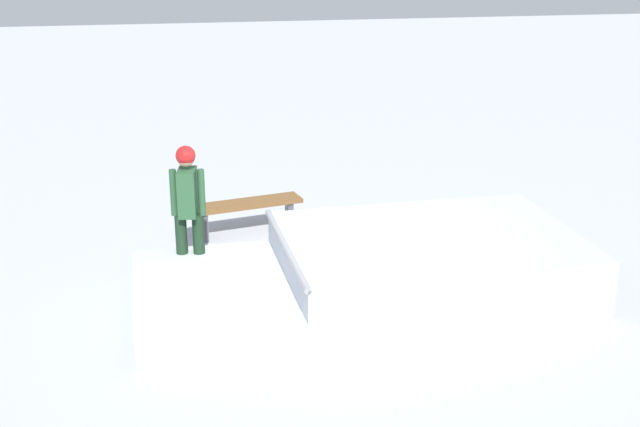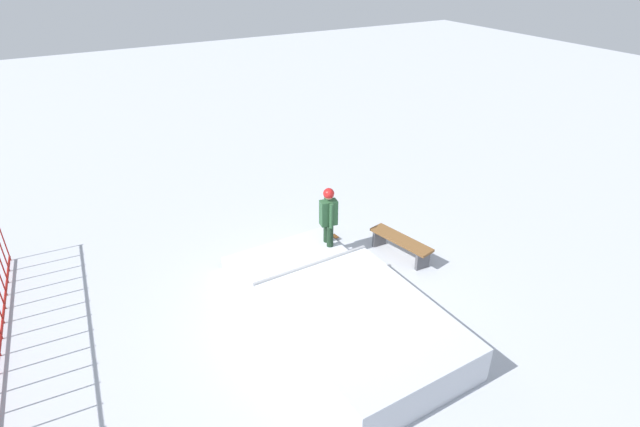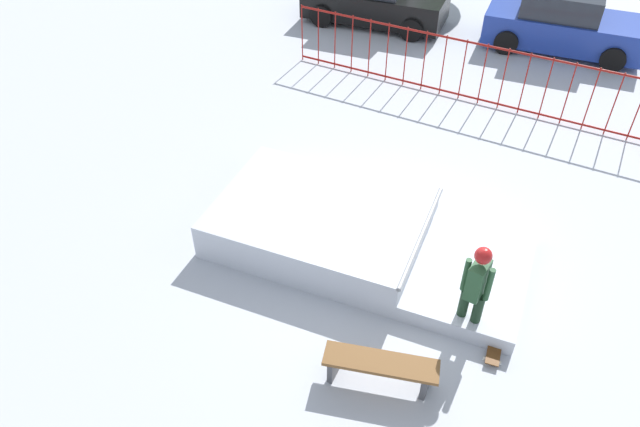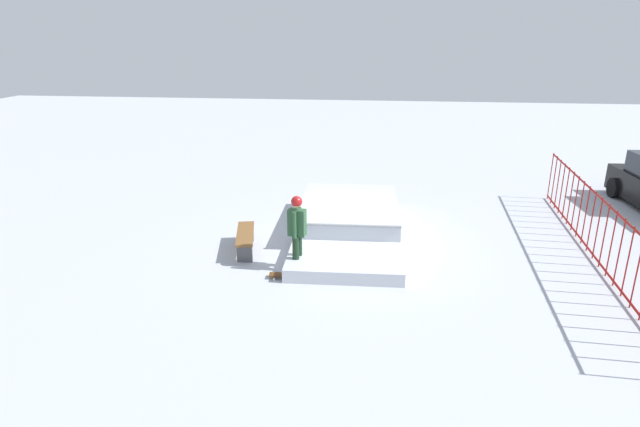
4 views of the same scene
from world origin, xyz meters
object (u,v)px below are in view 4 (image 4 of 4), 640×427
at_px(skate_ramp, 348,222).
at_px(park_bench, 245,237).
at_px(skateboard, 288,275).
at_px(skater, 297,227).

height_order(skate_ramp, park_bench, skate_ramp).
distance_m(skate_ramp, skateboard, 3.12).
height_order(skate_ramp, skateboard, skate_ramp).
xyz_separation_m(skate_ramp, skater, (2.41, -0.98, 0.69)).
height_order(skate_ramp, skater, skater).
relative_size(skate_ramp, skater, 3.18).
bearing_deg(skater, park_bench, -22.60).
relative_size(skate_ramp, skateboard, 6.75).
distance_m(skater, skateboard, 1.06).
bearing_deg(skate_ramp, park_bench, -59.53).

